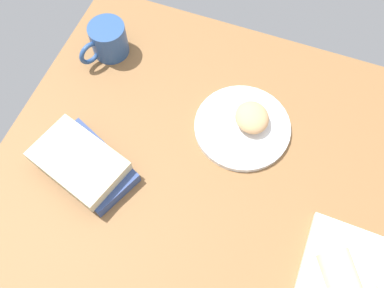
{
  "coord_description": "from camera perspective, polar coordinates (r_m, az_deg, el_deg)",
  "views": [
    {
      "loc": [
        3.77,
        -35.57,
        92.45
      ],
      "look_at": [
        -11.08,
        4.27,
        7.0
      ],
      "focal_mm": 38.4,
      "sensor_mm": 36.0,
      "label": 1
    }
  ],
  "objects": [
    {
      "name": "dining_table",
      "position": [
        0.97,
        5.27,
        -5.47
      ],
      "size": [
        110.0,
        90.0,
        4.0
      ],
      "primitive_type": "cube",
      "color": "olive",
      "rests_on": "ground"
    },
    {
      "name": "round_plate",
      "position": [
        1.01,
        7.0,
        2.36
      ],
      "size": [
        23.45,
        23.45,
        1.4
      ],
      "primitive_type": "cylinder",
      "color": "white",
      "rests_on": "dining_table"
    },
    {
      "name": "scone_pastry",
      "position": [
        0.99,
        8.21,
        3.73
      ],
      "size": [
        11.48,
        11.75,
        4.46
      ],
      "primitive_type": "ellipsoid",
      "rotation": [
        0.0,
        0.0,
        2.13
      ],
      "color": "#E0A771",
      "rests_on": "round_plate"
    },
    {
      "name": "square_plate",
      "position": [
        0.95,
        22.03,
        -17.86
      ],
      "size": [
        24.18,
        24.18,
        1.6
      ],
      "primitive_type": "cube",
      "rotation": [
        0.0,
        0.0,
        -0.02
      ],
      "color": "white",
      "rests_on": "dining_table"
    },
    {
      "name": "book_stack",
      "position": [
        0.96,
        -14.77,
        -2.62
      ],
      "size": [
        25.46,
        19.87,
        6.28
      ],
      "color": "#33477F",
      "rests_on": "dining_table"
    },
    {
      "name": "coffee_mug",
      "position": [
        1.13,
        -11.63,
        13.96
      ],
      "size": [
        9.54,
        13.76,
        9.05
      ],
      "color": "#2D518C",
      "rests_on": "dining_table"
    }
  ]
}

